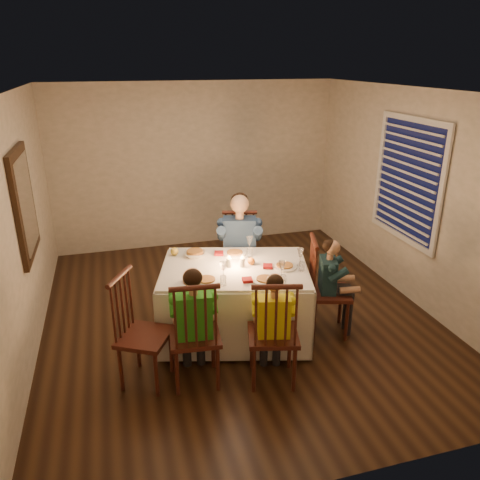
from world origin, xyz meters
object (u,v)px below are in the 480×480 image
object	(u,v)px
chair_adult	(240,297)
chair_near_left	(197,380)
chair_near_right	(272,379)
chair_end	(326,331)
child_green	(197,380)
serving_bowl	(195,254)
chair_extra	(148,380)
child_teal	(326,331)
dining_table	(235,286)
child_yellow	(272,379)
adult	(240,297)

from	to	relation	value
chair_adult	chair_near_left	xyz separation A→B (m)	(-0.86, -1.51, 0.00)
chair_near_right	chair_end	bearing A→B (deg)	-129.73
child_green	serving_bowl	bearing A→B (deg)	-95.80
chair_end	chair_extra	xyz separation A→B (m)	(-2.04, -0.34, 0.00)
chair_extra	child_green	bearing A→B (deg)	-76.40
child_green	child_teal	xyz separation A→B (m)	(1.59, 0.46, 0.00)
child_green	serving_bowl	distance (m)	1.41
dining_table	child_yellow	distance (m)	1.07
chair_near_left	chair_end	bearing A→B (deg)	-158.29
chair_end	serving_bowl	xyz separation A→B (m)	(-1.37, 0.63, 0.86)
chair_adult	adult	xyz separation A→B (m)	(0.00, -0.00, 0.00)
adult	child_teal	world-z (taller)	adult
chair_adult	chair_end	xyz separation A→B (m)	(0.74, -1.04, 0.00)
chair_adult	chair_extra	world-z (taller)	chair_adult
chair_near_right	chair_adult	bearing A→B (deg)	-80.67
chair_extra	child_yellow	bearing A→B (deg)	-75.71
dining_table	chair_extra	world-z (taller)	dining_table
chair_near_right	child_yellow	distance (m)	0.00
chair_adult	adult	size ratio (longest dim) A/B	0.81
chair_near_left	child_teal	bearing A→B (deg)	-158.29
chair_adult	child_yellow	distance (m)	1.69
chair_adult	child_green	distance (m)	1.73
chair_near_right	adult	world-z (taller)	adult
chair_extra	chair_adult	bearing A→B (deg)	-14.52
chair_near_right	child_teal	distance (m)	1.09
chair_near_left	child_yellow	world-z (taller)	child_yellow
child_green	child_yellow	world-z (taller)	child_green
chair_near_right	child_teal	size ratio (longest dim) A/B	1.00
chair_near_left	adult	size ratio (longest dim) A/B	0.81
dining_table	serving_bowl	bearing A→B (deg)	147.24
dining_table	child_teal	size ratio (longest dim) A/B	1.63
chair_extra	chair_near_left	bearing A→B (deg)	-76.40
chair_extra	child_yellow	distance (m)	1.20
child_yellow	child_teal	xyz separation A→B (m)	(0.89, 0.64, 0.00)
chair_near_right	adult	xyz separation A→B (m)	(0.15, 1.68, 0.00)
chair_near_left	chair_end	world-z (taller)	same
chair_adult	chair_extra	distance (m)	1.90
child_yellow	chair_near_right	bearing A→B (deg)	-0.00
chair_adult	chair_near_right	distance (m)	1.69
chair_end	child_teal	xyz separation A→B (m)	(0.00, 0.00, 0.00)
dining_table	serving_bowl	distance (m)	0.59
chair_near_left	chair_near_right	size ratio (longest dim) A/B	1.00
adult	chair_near_right	bearing A→B (deg)	-79.52
dining_table	child_green	world-z (taller)	dining_table
child_yellow	chair_end	bearing A→B (deg)	-129.73
chair_near_left	chair_near_right	bearing A→B (deg)	171.35
chair_end	child_teal	bearing A→B (deg)	-73.35
chair_end	child_yellow	distance (m)	1.09
dining_table	chair_end	distance (m)	1.20
chair_end	chair_extra	world-z (taller)	chair_end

